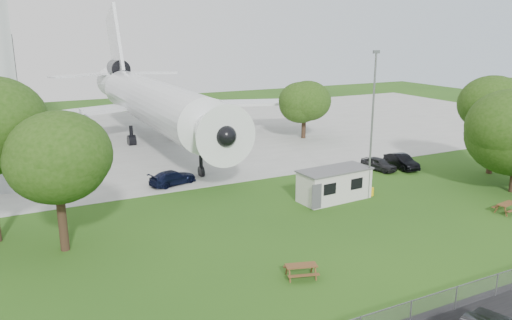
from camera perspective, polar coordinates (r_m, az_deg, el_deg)
name	(u,v)px	position (r m, az deg, el deg)	size (l,w,h in m)	color
ground	(329,244)	(33.71, 8.39, -9.42)	(160.00, 160.00, 0.00)	#346219
concrete_apron	(163,137)	(66.92, -10.57, 2.64)	(120.00, 46.00, 0.03)	#B7B7B2
airliner	(150,100)	(63.47, -11.98, 6.75)	(46.36, 47.73, 17.69)	white
site_cabin	(334,184)	(41.69, 8.94, -2.76)	(6.84, 3.14, 2.62)	silver
picnic_west	(301,277)	(29.32, 5.16, -13.19)	(1.80, 1.50, 0.76)	brown
picnic_east	(506,213)	(43.22, 26.65, -5.40)	(1.80, 1.50, 0.76)	brown
fence	(440,315)	(27.42, 20.29, -16.23)	(58.00, 0.04, 1.30)	gray
lamp_mast	(372,128)	(41.47, 13.10, 3.63)	(0.16, 0.16, 12.00)	slate
tree_west_small	(56,156)	(32.74, -21.93, 0.47)	(6.34, 6.34, 9.43)	#382619
tree_east_back	(497,106)	(52.87, 25.84, 5.60)	(6.57, 6.57, 9.98)	#382619
tree_far_apron	(304,102)	(64.39, 5.54, 6.56)	(6.40, 6.40, 7.88)	#382619
car_ne_hatch	(379,164)	(51.41, 13.85, -0.45)	(1.52, 3.77, 1.29)	black
car_ne_sedan	(401,161)	(52.70, 16.29, -0.17)	(1.51, 4.33, 1.43)	black
car_apron_van	(173,178)	(45.90, -9.48, -2.02)	(1.82, 4.48, 1.30)	black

